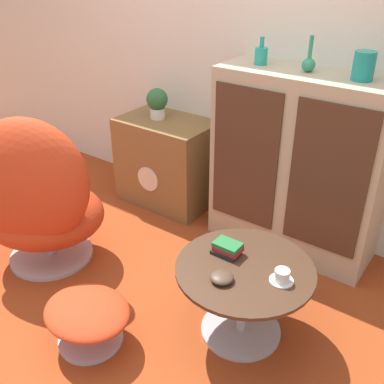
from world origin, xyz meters
name	(u,v)px	position (x,y,z in m)	size (l,w,h in m)	color
ground_plane	(106,302)	(0.00, 0.00, 0.00)	(12.00, 12.00, 0.00)	#9E3D19
wall_back	(242,23)	(0.00, 1.34, 1.30)	(6.40, 0.06, 2.60)	silver
sideboard	(297,165)	(0.57, 1.11, 0.56)	(1.02, 0.40, 1.12)	tan
tv_console	(167,162)	(-0.43, 1.09, 0.32)	(0.68, 0.45, 0.64)	brown
egg_chair	(36,200)	(-0.55, 0.04, 0.44)	(0.94, 0.92, 0.98)	#B7B7BC
ottoman	(87,315)	(0.14, -0.24, 0.17)	(0.44, 0.38, 0.23)	#B7B7BC
coffee_table	(244,288)	(0.71, 0.25, 0.28)	(0.66, 0.66, 0.41)	#B7B7BC
vase_leftmost	(261,55)	(0.27, 1.11, 1.18)	(0.07, 0.07, 0.15)	teal
vase_inner_left	(309,63)	(0.56, 1.11, 1.17)	(0.07, 0.07, 0.19)	#2D8E6B
vase_inner_right	(364,66)	(0.85, 1.11, 1.19)	(0.11, 0.11, 0.14)	teal
potted_plant	(157,102)	(-0.50, 1.09, 0.76)	(0.15, 0.15, 0.21)	silver
teacup	(282,277)	(0.89, 0.26, 0.43)	(0.11, 0.11, 0.06)	white
book_stack	(227,248)	(0.58, 0.29, 0.44)	(0.14, 0.10, 0.06)	black
bowl	(222,277)	(0.67, 0.11, 0.43)	(0.11, 0.11, 0.04)	#4C3828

